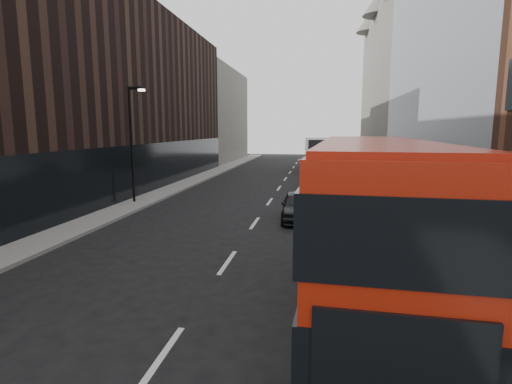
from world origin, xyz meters
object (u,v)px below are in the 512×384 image
at_px(grey_bus, 318,153).
at_px(car_a, 298,206).
at_px(car_b, 316,182).
at_px(car_c, 336,178).
at_px(street_lamp, 132,136).
at_px(red_bus, 371,220).

bearing_deg(grey_bus, car_a, -95.38).
bearing_deg(car_b, car_c, 56.04).
xyz_separation_m(car_a, car_c, (2.39, 12.08, 0.00)).
relative_size(grey_bus, car_c, 2.22).
height_order(street_lamp, red_bus, street_lamp).
height_order(car_b, car_c, car_b).
relative_size(car_b, car_c, 0.94).
xyz_separation_m(grey_bus, car_a, (-0.80, -25.38, -1.19)).
bearing_deg(car_a, street_lamp, 160.86).
xyz_separation_m(street_lamp, car_c, (12.70, 9.18, -3.45)).
distance_m(grey_bus, car_c, 13.44).
bearing_deg(grey_bus, car_b, -93.48).
bearing_deg(street_lamp, car_c, 35.86).
xyz_separation_m(car_a, car_b, (0.83, 9.33, 0.05)).
bearing_deg(red_bus, car_a, 105.58).
height_order(car_a, car_c, car_c).
relative_size(street_lamp, car_b, 1.48).
bearing_deg(grey_bus, car_c, -86.77).
bearing_deg(grey_bus, street_lamp, -119.88).
relative_size(car_a, car_c, 0.85).
bearing_deg(car_a, red_bus, -80.97).
relative_size(street_lamp, car_c, 1.38).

